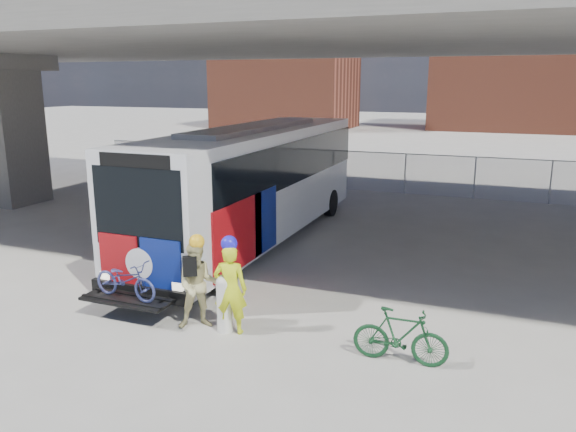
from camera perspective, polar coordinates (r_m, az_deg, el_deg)
The scene contains 9 objects.
ground at distance 15.13m, azimuth -0.23°, elevation -5.69°, with size 160.00×160.00×0.00m, color #9E9991.
bus at distance 17.59m, azimuth -3.30°, elevation 4.11°, with size 2.67×12.91×3.69m.
overpass at distance 18.13m, azimuth 4.72°, elevation 18.43°, with size 40.00×16.00×7.95m.
chainlink_fence at distance 26.06m, azimuth 9.69°, elevation 5.49°, with size 30.00×0.06×30.00m.
brick_buildings at distance 61.62m, azimuth 18.34°, elevation 13.28°, with size 54.00×22.00×12.00m.
bollard at distance 11.54m, azimuth -6.49°, elevation -8.60°, with size 0.32×0.32×1.22m.
cyclist_hivis at distance 11.36m, azimuth -5.89°, elevation -7.15°, with size 0.76×0.59×2.04m.
cyclist_tan at distance 11.71m, azimuth -9.10°, elevation -6.83°, with size 1.11×1.05×2.00m.
bike_parked at distance 10.52m, azimuth 11.35°, elevation -11.87°, with size 0.49×1.73×1.04m, color #143F20.
Camera 1 is at (5.33, -13.26, 4.98)m, focal length 35.00 mm.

